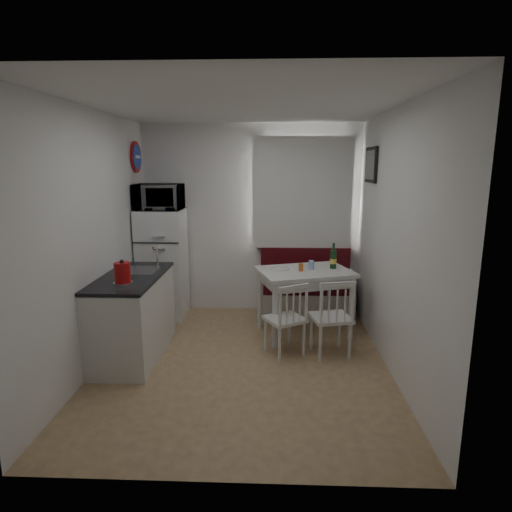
{
  "coord_description": "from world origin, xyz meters",
  "views": [
    {
      "loc": [
        0.3,
        -4.18,
        2.05
      ],
      "look_at": [
        0.12,
        0.5,
        1.05
      ],
      "focal_mm": 30.0,
      "sensor_mm": 36.0,
      "label": 1
    }
  ],
  "objects_px": {
    "dining_table": "(305,277)",
    "fridge": "(163,264)",
    "microwave": "(159,197)",
    "wine_bottle": "(333,256)",
    "bench": "(305,294)",
    "chair_right": "(332,310)",
    "kettle": "(122,273)",
    "kitchen_counter": "(133,315)",
    "chair_left": "(285,312)"
  },
  "relations": [
    {
      "from": "kettle",
      "to": "bench",
      "type": "bearing_deg",
      "value": 42.07
    },
    {
      "from": "bench",
      "to": "wine_bottle",
      "type": "bearing_deg",
      "value": -63.87
    },
    {
      "from": "dining_table",
      "to": "fridge",
      "type": "relative_size",
      "value": 0.85
    },
    {
      "from": "kettle",
      "to": "wine_bottle",
      "type": "distance_m",
      "value": 2.48
    },
    {
      "from": "kitchen_counter",
      "to": "chair_right",
      "type": "xyz_separation_m",
      "value": [
        2.15,
        0.02,
        0.08
      ]
    },
    {
      "from": "chair_left",
      "to": "kettle",
      "type": "distance_m",
      "value": 1.72
    },
    {
      "from": "kettle",
      "to": "chair_left",
      "type": "bearing_deg",
      "value": 13.9
    },
    {
      "from": "bench",
      "to": "kettle",
      "type": "distance_m",
      "value": 2.67
    },
    {
      "from": "bench",
      "to": "kettle",
      "type": "height_order",
      "value": "kettle"
    },
    {
      "from": "microwave",
      "to": "kitchen_counter",
      "type": "bearing_deg",
      "value": -90.94
    },
    {
      "from": "bench",
      "to": "fridge",
      "type": "relative_size",
      "value": 0.88
    },
    {
      "from": "microwave",
      "to": "dining_table",
      "type": "bearing_deg",
      "value": -15.41
    },
    {
      "from": "chair_left",
      "to": "fridge",
      "type": "height_order",
      "value": "fridge"
    },
    {
      "from": "chair_right",
      "to": "fridge",
      "type": "xyz_separation_m",
      "value": [
        -2.13,
        1.23,
        0.2
      ]
    },
    {
      "from": "kettle",
      "to": "dining_table",
      "type": "bearing_deg",
      "value": 29.62
    },
    {
      "from": "chair_right",
      "to": "microwave",
      "type": "xyz_separation_m",
      "value": [
        -2.13,
        1.18,
        1.11
      ]
    },
    {
      "from": "kitchen_counter",
      "to": "kettle",
      "type": "xyz_separation_m",
      "value": [
        0.05,
        -0.37,
        0.57
      ]
    },
    {
      "from": "dining_table",
      "to": "kitchen_counter",
      "type": "bearing_deg",
      "value": -177.83
    },
    {
      "from": "chair_right",
      "to": "wine_bottle",
      "type": "xyz_separation_m",
      "value": [
        0.1,
        0.76,
        0.43
      ]
    },
    {
      "from": "dining_table",
      "to": "kettle",
      "type": "height_order",
      "value": "kettle"
    },
    {
      "from": "microwave",
      "to": "kettle",
      "type": "relative_size",
      "value": 2.46
    },
    {
      "from": "kitchen_counter",
      "to": "dining_table",
      "type": "distance_m",
      "value": 2.03
    },
    {
      "from": "chair_left",
      "to": "chair_right",
      "type": "xyz_separation_m",
      "value": [
        0.5,
        -0.0,
        0.03
      ]
    },
    {
      "from": "chair_left",
      "to": "microwave",
      "type": "distance_m",
      "value": 2.3
    },
    {
      "from": "kitchen_counter",
      "to": "wine_bottle",
      "type": "bearing_deg",
      "value": 19.1
    },
    {
      "from": "bench",
      "to": "fridge",
      "type": "height_order",
      "value": "fridge"
    },
    {
      "from": "chair_right",
      "to": "kettle",
      "type": "height_order",
      "value": "kettle"
    },
    {
      "from": "fridge",
      "to": "kettle",
      "type": "bearing_deg",
      "value": -88.94
    },
    {
      "from": "microwave",
      "to": "wine_bottle",
      "type": "height_order",
      "value": "microwave"
    },
    {
      "from": "dining_table",
      "to": "fridge",
      "type": "xyz_separation_m",
      "value": [
        -1.88,
        0.57,
        0.02
      ]
    },
    {
      "from": "chair_right",
      "to": "microwave",
      "type": "distance_m",
      "value": 2.67
    },
    {
      "from": "bench",
      "to": "chair_right",
      "type": "height_order",
      "value": "bench"
    },
    {
      "from": "bench",
      "to": "fridge",
      "type": "distance_m",
      "value": 1.99
    },
    {
      "from": "kitchen_counter",
      "to": "fridge",
      "type": "xyz_separation_m",
      "value": [
        0.02,
        1.24,
        0.28
      ]
    },
    {
      "from": "dining_table",
      "to": "chair_right",
      "type": "bearing_deg",
      "value": -86.73
    },
    {
      "from": "microwave",
      "to": "kettle",
      "type": "height_order",
      "value": "microwave"
    },
    {
      "from": "kitchen_counter",
      "to": "chair_left",
      "type": "xyz_separation_m",
      "value": [
        1.65,
        0.02,
        0.05
      ]
    },
    {
      "from": "kitchen_counter",
      "to": "chair_left",
      "type": "bearing_deg",
      "value": 0.8
    },
    {
      "from": "bench",
      "to": "dining_table",
      "type": "xyz_separation_m",
      "value": [
        -0.07,
        -0.68,
        0.41
      ]
    },
    {
      "from": "dining_table",
      "to": "microwave",
      "type": "relative_size",
      "value": 2.08
    },
    {
      "from": "chair_left",
      "to": "chair_right",
      "type": "relative_size",
      "value": 1.1
    },
    {
      "from": "chair_right",
      "to": "fridge",
      "type": "distance_m",
      "value": 2.46
    },
    {
      "from": "kettle",
      "to": "wine_bottle",
      "type": "relative_size",
      "value": 0.78
    },
    {
      "from": "microwave",
      "to": "wine_bottle",
      "type": "relative_size",
      "value": 1.92
    },
    {
      "from": "bench",
      "to": "fridge",
      "type": "xyz_separation_m",
      "value": [
        -1.94,
        -0.11,
        0.43
      ]
    },
    {
      "from": "dining_table",
      "to": "kettle",
      "type": "bearing_deg",
      "value": -167.88
    },
    {
      "from": "kitchen_counter",
      "to": "microwave",
      "type": "bearing_deg",
      "value": 89.06
    },
    {
      "from": "chair_left",
      "to": "dining_table",
      "type": "bearing_deg",
      "value": 38.27
    },
    {
      "from": "microwave",
      "to": "kettle",
      "type": "distance_m",
      "value": 1.68
    },
    {
      "from": "kitchen_counter",
      "to": "wine_bottle",
      "type": "relative_size",
      "value": 4.18
    }
  ]
}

